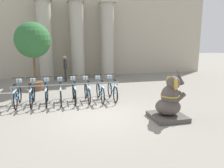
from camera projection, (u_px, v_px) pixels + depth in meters
ground_plane at (100, 115)px, 7.76m from camera, size 60.00×60.00×0.00m
building_facade at (76, 34)px, 15.32m from camera, size 20.00×0.20×6.00m
column_left at (45, 39)px, 13.96m from camera, size 1.12×1.12×5.16m
column_middle at (77, 39)px, 14.45m from camera, size 1.12×1.12×5.16m
column_right at (107, 39)px, 14.94m from camera, size 1.12×1.12×5.16m
bike_rack at (67, 88)px, 9.24m from camera, size 4.50×0.05×0.77m
bicycle_0 at (18, 96)px, 8.71m from camera, size 0.48×1.73×1.08m
bicycle_1 at (32, 95)px, 8.83m from camera, size 0.48×1.73×1.08m
bicycle_2 at (47, 94)px, 8.96m from camera, size 0.48×1.73×1.08m
bicycle_3 at (61, 93)px, 9.09m from camera, size 0.48×1.73×1.08m
bicycle_4 at (74, 92)px, 9.26m from camera, size 0.48×1.73×1.08m
bicycle_5 at (87, 92)px, 9.38m from camera, size 0.48×1.73×1.08m
bicycle_6 at (100, 91)px, 9.49m from camera, size 0.48×1.73×1.08m
bicycle_7 at (112, 90)px, 9.66m from camera, size 0.48×1.73×1.08m
elephant_statue at (169, 102)px, 7.25m from camera, size 1.11×1.11×1.71m
person_pedestrian at (65, 66)px, 13.66m from camera, size 0.22×0.47×1.63m
potted_tree at (33, 42)px, 10.97m from camera, size 1.79×1.79×3.49m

